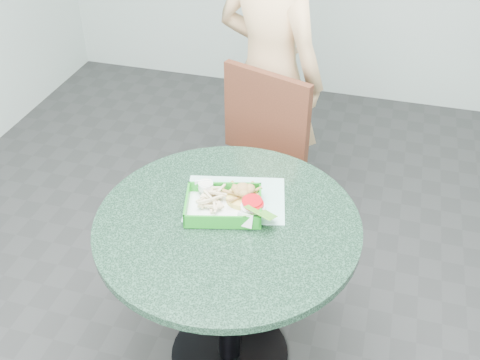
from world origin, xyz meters
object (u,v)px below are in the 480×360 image
(cafe_table, at_px, (228,259))
(crab_sandwich, at_px, (245,200))
(food_basket, at_px, (224,212))
(dining_chair, at_px, (259,159))
(sauce_ramekin, at_px, (212,188))
(diner_person, at_px, (270,64))

(cafe_table, distance_m, crab_sandwich, 0.24)
(crab_sandwich, bearing_deg, food_basket, -145.06)
(dining_chair, relative_size, sauce_ramekin, 16.80)
(cafe_table, bearing_deg, sauce_ramekin, 126.90)
(cafe_table, height_order, dining_chair, dining_chair)
(food_basket, bearing_deg, cafe_table, -58.17)
(food_basket, relative_size, crab_sandwich, 2.24)
(food_basket, xyz_separation_m, sauce_ramekin, (-0.07, 0.08, 0.03))
(diner_person, relative_size, sauce_ramekin, 31.62)
(diner_person, relative_size, food_basket, 6.53)
(food_basket, bearing_deg, crab_sandwich, 34.94)
(dining_chair, distance_m, food_basket, 0.72)
(cafe_table, bearing_deg, diner_person, 95.33)
(cafe_table, distance_m, sauce_ramekin, 0.27)
(crab_sandwich, relative_size, sauce_ramekin, 2.16)
(diner_person, distance_m, food_basket, 1.02)
(dining_chair, relative_size, diner_person, 0.53)
(sauce_ramekin, bearing_deg, cafe_table, -53.10)
(diner_person, xyz_separation_m, crab_sandwich, (0.14, -0.96, -0.08))
(cafe_table, height_order, diner_person, diner_person)
(dining_chair, distance_m, sauce_ramekin, 0.66)
(cafe_table, relative_size, sauce_ramekin, 17.01)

